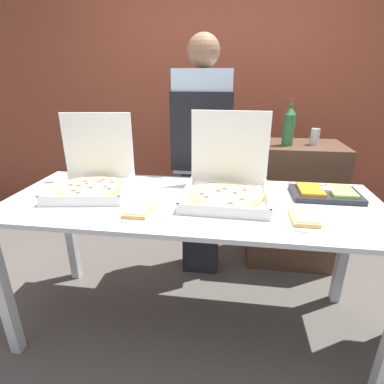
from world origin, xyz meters
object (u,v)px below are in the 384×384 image
(veggie_tray, at_px, (325,193))
(soda_can_silver, at_px, (315,137))
(paper_plate_front_right, at_px, (138,211))
(soda_can_colored, at_px, (261,132))
(paper_plate_front_center, at_px, (304,219))
(person_server_vest, at_px, (202,151))
(pizza_box_near_right, at_px, (93,177))
(pizza_box_near_left, at_px, (227,183))
(soda_bottle, at_px, (289,126))

(veggie_tray, xyz_separation_m, soda_can_silver, (0.08, 0.70, 0.19))
(veggie_tray, bearing_deg, soda_can_silver, 83.77)
(veggie_tray, bearing_deg, paper_plate_front_right, -159.72)
(soda_can_colored, bearing_deg, veggie_tray, -70.06)
(paper_plate_front_center, distance_m, paper_plate_front_right, 0.81)
(soda_can_colored, bearing_deg, person_server_vest, -139.26)
(pizza_box_near_right, xyz_separation_m, paper_plate_front_right, (0.37, -0.31, -0.07))
(pizza_box_near_right, relative_size, paper_plate_front_right, 2.30)
(paper_plate_front_center, relative_size, person_server_vest, 0.14)
(soda_can_colored, bearing_deg, soda_can_silver, -21.82)
(paper_plate_front_right, height_order, veggie_tray, veggie_tray)
(pizza_box_near_left, bearing_deg, soda_can_colored, 76.34)
(veggie_tray, xyz_separation_m, person_server_vest, (-0.76, 0.47, 0.11))
(soda_can_colored, xyz_separation_m, person_server_vest, (-0.45, -0.39, -0.08))
(veggie_tray, bearing_deg, pizza_box_near_right, -177.49)
(paper_plate_front_right, xyz_separation_m, soda_can_colored, (0.68, 1.22, 0.20))
(veggie_tray, distance_m, person_server_vest, 0.90)
(veggie_tray, relative_size, soda_can_silver, 3.00)
(paper_plate_front_center, relative_size, paper_plate_front_right, 1.09)
(paper_plate_front_center, xyz_separation_m, person_server_vest, (-0.57, 0.81, 0.12))
(paper_plate_front_right, distance_m, soda_can_colored, 1.41)
(paper_plate_front_right, bearing_deg, soda_can_silver, 44.96)
(paper_plate_front_right, height_order, soda_bottle, soda_bottle)
(pizza_box_near_right, xyz_separation_m, soda_bottle, (1.23, 0.72, 0.22))
(pizza_box_near_left, xyz_separation_m, paper_plate_front_right, (-0.43, -0.30, -0.07))
(soda_can_silver, xyz_separation_m, soda_can_colored, (-0.39, 0.15, 0.00))
(soda_can_silver, relative_size, soda_can_colored, 1.00)
(pizza_box_near_left, xyz_separation_m, veggie_tray, (0.56, 0.07, -0.06))
(soda_can_silver, bearing_deg, paper_plate_front_right, -135.04)
(pizza_box_near_right, distance_m, paper_plate_front_right, 0.49)
(veggie_tray, relative_size, soda_can_colored, 3.00)
(paper_plate_front_center, height_order, person_server_vest, person_server_vest)
(veggie_tray, distance_m, soda_can_silver, 0.73)
(paper_plate_front_center, distance_m, veggie_tray, 0.39)
(pizza_box_near_right, relative_size, person_server_vest, 0.29)
(veggie_tray, bearing_deg, person_server_vest, 148.27)
(pizza_box_near_right, bearing_deg, veggie_tray, -5.77)
(pizza_box_near_left, bearing_deg, soda_can_silver, 51.87)
(pizza_box_near_right, distance_m, soda_can_silver, 1.63)
(pizza_box_near_right, height_order, paper_plate_front_right, pizza_box_near_right)
(pizza_box_near_right, bearing_deg, soda_can_silver, 19.51)
(paper_plate_front_center, bearing_deg, veggie_tray, 61.38)
(pizza_box_near_left, bearing_deg, pizza_box_near_right, -179.14)
(soda_can_silver, bearing_deg, pizza_box_near_left, -129.63)
(soda_can_silver, bearing_deg, person_server_vest, -164.52)
(paper_plate_front_center, xyz_separation_m, paper_plate_front_right, (-0.81, -0.03, 0.00))
(paper_plate_front_right, relative_size, soda_bottle, 0.65)
(pizza_box_near_left, relative_size, veggie_tray, 1.32)
(veggie_tray, bearing_deg, pizza_box_near_left, -172.99)
(paper_plate_front_center, height_order, veggie_tray, veggie_tray)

